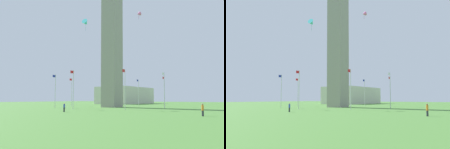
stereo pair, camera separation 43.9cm
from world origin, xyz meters
TOP-DOWN VIEW (x-y plane):
  - ground_plane at (0.00, 0.00)m, footprint 260.00×260.00m
  - obelisk_monument at (0.00, 0.00)m, footprint 4.63×4.63m
  - flagpole_n at (16.17, 0.00)m, footprint 1.12×0.14m
  - flagpole_ne at (11.45, 11.40)m, footprint 1.12×0.14m
  - flagpole_e at (0.05, 16.12)m, footprint 1.12×0.14m
  - flagpole_se at (-11.34, 11.40)m, footprint 1.12×0.14m
  - flagpole_s at (-16.06, 0.00)m, footprint 1.12×0.14m
  - flagpole_sw at (-11.34, -11.40)m, footprint 1.12×0.14m
  - flagpole_w at (0.05, -16.12)m, footprint 1.12×0.14m
  - flagpole_nw at (11.45, -11.40)m, footprint 1.12×0.14m
  - person_blue_shirt at (25.80, 7.01)m, footprint 0.32×0.32m
  - person_orange_shirt at (22.66, 30.96)m, footprint 0.32×0.32m
  - kite_pink_delta at (13.27, 16.07)m, footprint 1.28×1.18m
  - kite_cyan_delta at (9.39, -2.25)m, footprint 2.25×1.94m
  - distant_building at (-44.75, -22.47)m, footprint 29.55×16.58m

SIDE VIEW (x-z plane):
  - ground_plane at x=0.00m, z-range 0.00..0.00m
  - person_blue_shirt at x=25.80m, z-range -0.01..1.65m
  - person_orange_shirt at x=22.66m, z-range 0.00..1.77m
  - distant_building at x=-44.75m, z-range 0.00..7.99m
  - flagpole_n at x=16.17m, z-range 0.40..9.57m
  - flagpole_ne at x=11.45m, z-range 0.40..9.57m
  - flagpole_e at x=0.05m, z-range 0.40..9.57m
  - flagpole_se at x=-11.34m, z-range 0.40..9.57m
  - flagpole_s at x=-16.06m, z-range 0.40..9.57m
  - flagpole_sw at x=-11.34m, z-range 0.40..9.57m
  - flagpole_w at x=0.05m, z-range 0.40..9.57m
  - flagpole_nw at x=11.45m, z-range 0.40..9.57m
  - kite_pink_delta at x=13.27m, z-range 19.71..21.43m
  - obelisk_monument at x=0.00m, z-range 0.00..42.13m
  - kite_cyan_delta at x=9.39m, z-range 21.39..24.62m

